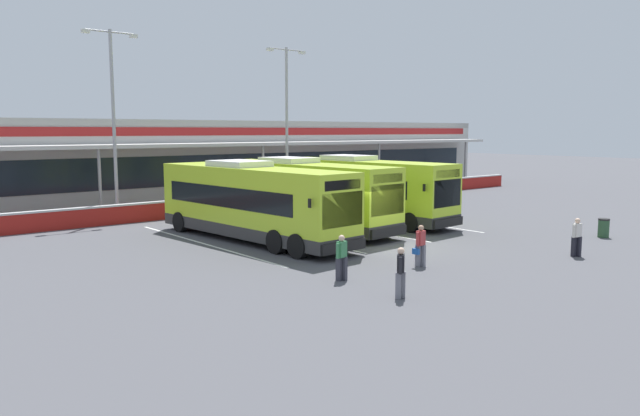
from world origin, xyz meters
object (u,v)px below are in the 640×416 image
object	(u,v)px
lamp_post_centre	(287,115)
litter_bin	(604,228)
coach_bus_leftmost	(252,203)
pedestrian_child	(342,256)
coach_bus_centre	(360,190)
pedestrian_in_dark_coat	(401,271)
pedestrian_with_handbag	(420,245)
pedestrian_near_bin	(577,236)
lamp_post_west	(113,112)
coach_bus_left_centre	(301,195)

from	to	relation	value
lamp_post_centre	litter_bin	world-z (taller)	lamp_post_centre
coach_bus_leftmost	pedestrian_child	distance (m)	8.87
coach_bus_leftmost	pedestrian_child	size ratio (longest dim) A/B	7.59
litter_bin	coach_bus_centre	bearing A→B (deg)	114.31
coach_bus_centre	pedestrian_in_dark_coat	world-z (taller)	coach_bus_centre
pedestrian_in_dark_coat	lamp_post_centre	distance (m)	26.18
pedestrian_child	pedestrian_with_handbag	bearing A→B (deg)	-4.25
coach_bus_leftmost	pedestrian_with_handbag	bearing A→B (deg)	-78.31
pedestrian_child	lamp_post_centre	xyz separation A→B (m)	(12.25, 19.57, 5.42)
coach_bus_leftmost	pedestrian_with_handbag	distance (m)	9.12
coach_bus_centre	pedestrian_child	distance (m)	14.47
pedestrian_child	pedestrian_near_bin	distance (m)	10.74
pedestrian_child	lamp_post_centre	world-z (taller)	lamp_post_centre
lamp_post_west	pedestrian_in_dark_coat	bearing A→B (deg)	-89.84
coach_bus_centre	coach_bus_leftmost	bearing A→B (deg)	-170.53
pedestrian_with_handbag	pedestrian_in_dark_coat	world-z (taller)	same
coach_bus_centre	pedestrian_with_handbag	xyz separation A→B (m)	(-6.59, -10.29, -0.93)
pedestrian_in_dark_coat	pedestrian_child	xyz separation A→B (m)	(0.10, 2.87, 0.00)
lamp_post_west	litter_bin	size ratio (longest dim) A/B	11.83
pedestrian_near_bin	pedestrian_in_dark_coat	bearing A→B (deg)	178.17
coach_bus_left_centre	pedestrian_in_dark_coat	xyz separation A→B (m)	(-6.04, -12.77, -0.91)
coach_bus_left_centre	pedestrian_with_handbag	world-z (taller)	coach_bus_left_centre
coach_bus_leftmost	lamp_post_centre	world-z (taller)	lamp_post_centre
coach_bus_leftmost	pedestrian_near_bin	bearing A→B (deg)	-54.96
coach_bus_left_centre	coach_bus_centre	distance (m)	4.47
pedestrian_child	pedestrian_near_bin	bearing A→B (deg)	-17.34
pedestrian_child	coach_bus_centre	bearing A→B (deg)	43.89
pedestrian_near_bin	litter_bin	distance (m)	5.67
pedestrian_near_bin	lamp_post_centre	world-z (taller)	lamp_post_centre
coach_bus_left_centre	coach_bus_centre	bearing A→B (deg)	1.33
pedestrian_child	litter_bin	distance (m)	15.82
lamp_post_centre	pedestrian_child	bearing A→B (deg)	-122.05
coach_bus_leftmost	pedestrian_near_bin	world-z (taller)	coach_bus_leftmost
litter_bin	pedestrian_with_handbag	bearing A→B (deg)	172.98
pedestrian_in_dark_coat	lamp_post_centre	bearing A→B (deg)	61.17
pedestrian_near_bin	lamp_post_west	distance (m)	25.87
coach_bus_leftmost	lamp_post_west	size ratio (longest dim) A/B	1.12
lamp_post_west	pedestrian_near_bin	bearing A→B (deg)	-65.69
pedestrian_with_handbag	litter_bin	world-z (taller)	pedestrian_with_handbag
coach_bus_leftmost	litter_bin	distance (m)	17.25
lamp_post_west	coach_bus_leftmost	bearing A→B (deg)	-79.24
pedestrian_with_handbag	pedestrian_child	bearing A→B (deg)	175.75
coach_bus_left_centre	pedestrian_in_dark_coat	bearing A→B (deg)	-115.29
pedestrian_in_dark_coat	lamp_post_west	distance (m)	23.36
pedestrian_in_dark_coat	lamp_post_centre	world-z (taller)	lamp_post_centre
coach_bus_left_centre	lamp_post_centre	world-z (taller)	lamp_post_centre
pedestrian_child	pedestrian_near_bin	xyz separation A→B (m)	(10.25, -3.20, 0.00)
pedestrian_near_bin	lamp_post_centre	size ratio (longest dim) A/B	0.15
pedestrian_with_handbag	coach_bus_leftmost	bearing A→B (deg)	101.69
pedestrian_in_dark_coat	litter_bin	world-z (taller)	pedestrian_in_dark_coat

